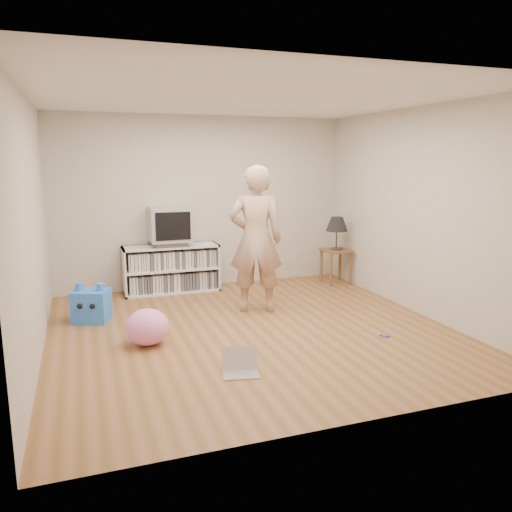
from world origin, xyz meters
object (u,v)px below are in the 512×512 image
object	(u,v)px
table_lamp	(337,225)
plush_blue	(91,305)
crt_tv	(170,224)
side_table	(336,258)
media_unit	(171,268)
dvd_deck	(171,243)
laptop	(240,366)
person	(256,240)
plush_pink	(147,327)

from	to	relation	value
table_lamp	plush_blue	distance (m)	3.87
crt_tv	side_table	bearing A→B (deg)	-8.17
crt_tv	table_lamp	distance (m)	2.58
side_table	plush_blue	bearing A→B (deg)	-169.27
media_unit	table_lamp	distance (m)	2.65
plush_blue	table_lamp	bearing A→B (deg)	32.13
table_lamp	dvd_deck	bearing A→B (deg)	171.75
crt_tv	side_table	size ratio (longest dim) A/B	1.09
dvd_deck	crt_tv	distance (m)	0.29
table_lamp	laptop	distance (m)	3.79
dvd_deck	side_table	world-z (taller)	dvd_deck
media_unit	person	xyz separation A→B (m)	(0.87, -1.34, 0.59)
side_table	plush_pink	world-z (taller)	side_table
crt_tv	plush_pink	xyz separation A→B (m)	(-0.63, -2.10, -0.82)
dvd_deck	table_lamp	distance (m)	2.59
crt_tv	person	distance (m)	1.58
laptop	person	bearing A→B (deg)	78.86
side_table	person	size ratio (longest dim) A/B	0.29
crt_tv	media_unit	bearing A→B (deg)	90.00
media_unit	side_table	world-z (taller)	media_unit
table_lamp	laptop	bearing A→B (deg)	-131.97
dvd_deck	crt_tv	bearing A→B (deg)	-90.00
plush_pink	crt_tv	bearing A→B (deg)	73.20
side_table	laptop	bearing A→B (deg)	-131.97
media_unit	dvd_deck	size ratio (longest dim) A/B	3.11
plush_blue	plush_pink	world-z (taller)	plush_blue
laptop	dvd_deck	bearing A→B (deg)	104.05
person	plush_blue	bearing A→B (deg)	11.10
dvd_deck	plush_pink	world-z (taller)	dvd_deck
plush_blue	media_unit	bearing A→B (deg)	64.31
crt_tv	side_table	world-z (taller)	crt_tv
dvd_deck	side_table	distance (m)	2.60
crt_tv	dvd_deck	bearing A→B (deg)	90.00
media_unit	laptop	xyz separation A→B (m)	(0.09, -3.13, -0.29)
table_lamp	plush_pink	bearing A→B (deg)	-151.51
plush_blue	plush_pink	xyz separation A→B (m)	(0.54, -1.02, -0.01)
crt_tv	person	bearing A→B (deg)	-56.81
laptop	plush_blue	size ratio (longest dim) A/B	0.76
side_table	person	bearing A→B (deg)	-150.41
table_lamp	plush_blue	xyz separation A→B (m)	(-3.73, -0.71, -0.74)
laptop	plush_pink	world-z (taller)	plush_pink
person	plush_blue	xyz separation A→B (m)	(-2.04, 0.25, -0.74)
table_lamp	laptop	xyz separation A→B (m)	(-2.47, -2.74, -0.88)
table_lamp	plush_blue	bearing A→B (deg)	-169.27
media_unit	crt_tv	xyz separation A→B (m)	(-0.00, -0.02, 0.67)
crt_tv	laptop	size ratio (longest dim) A/B	1.58
plush_pink	person	bearing A→B (deg)	27.23
table_lamp	person	xyz separation A→B (m)	(-1.69, -0.96, 0.00)
side_table	plush_pink	size ratio (longest dim) A/B	1.20
plush_blue	plush_pink	distance (m)	1.16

